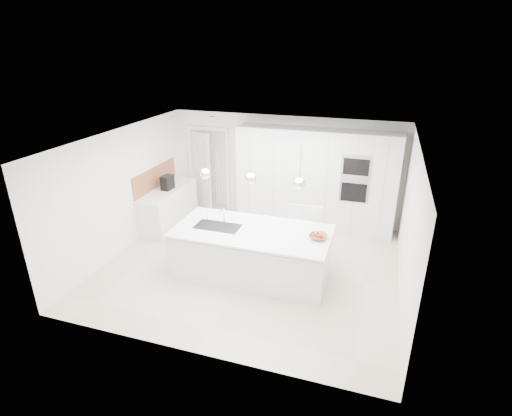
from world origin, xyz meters
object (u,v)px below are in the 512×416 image
(espresso_machine, at_px, (167,182))
(bar_stool_left, at_px, (293,231))
(fruit_bowl, at_px, (318,237))
(bar_stool_right, at_px, (311,235))
(island_base, at_px, (251,254))

(espresso_machine, height_order, bar_stool_left, espresso_machine)
(fruit_bowl, distance_m, bar_stool_right, 0.89)
(island_base, xyz_separation_m, espresso_machine, (-2.53, 1.50, 0.63))
(fruit_bowl, bearing_deg, bar_stool_right, 108.42)
(island_base, xyz_separation_m, bar_stool_left, (0.56, 1.02, 0.09))
(espresso_machine, bearing_deg, fruit_bowl, -17.08)
(bar_stool_left, bearing_deg, island_base, -124.22)
(espresso_machine, relative_size, bar_stool_left, 0.32)
(bar_stool_left, xyz_separation_m, bar_stool_right, (0.38, -0.18, 0.04))
(espresso_machine, relative_size, bar_stool_right, 0.29)
(espresso_machine, distance_m, bar_stool_right, 3.57)
(fruit_bowl, height_order, bar_stool_right, bar_stool_right)
(fruit_bowl, bearing_deg, bar_stool_left, 124.03)
(island_base, relative_size, espresso_machine, 8.55)
(bar_stool_right, bearing_deg, island_base, -143.17)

